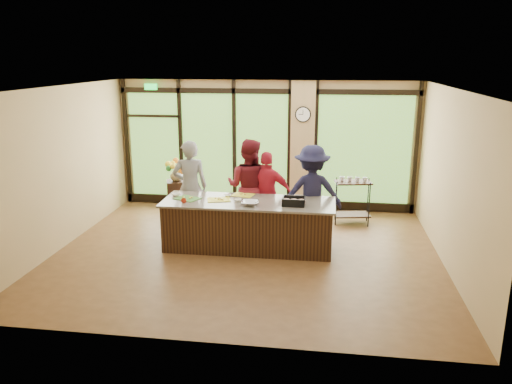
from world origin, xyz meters
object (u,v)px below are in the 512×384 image
(flower_stand, at_px, (177,200))
(cook_left, at_px, (190,187))
(bar_cart, at_px, (353,196))
(roasting_pan, at_px, (294,203))
(cook_right, at_px, (312,193))
(island_base, at_px, (249,226))

(flower_stand, bearing_deg, cook_left, -75.32)
(cook_left, xyz_separation_m, bar_cart, (3.30, 1.02, -0.34))
(flower_stand, distance_m, bar_cart, 3.85)
(cook_left, relative_size, flower_stand, 2.21)
(flower_stand, height_order, bar_cart, bar_cart)
(roasting_pan, bearing_deg, flower_stand, 149.57)
(cook_right, bearing_deg, roasting_pan, 61.14)
(cook_left, bearing_deg, island_base, 135.80)
(bar_cart, bearing_deg, island_base, -149.54)
(cook_left, bearing_deg, flower_stand, -72.23)
(island_base, bearing_deg, cook_right, 31.34)
(roasting_pan, distance_m, bar_cart, 2.22)
(cook_right, distance_m, bar_cart, 1.38)
(cook_left, xyz_separation_m, roasting_pan, (2.16, -0.85, -0.00))
(cook_right, height_order, roasting_pan, cook_right)
(island_base, xyz_separation_m, cook_right, (1.14, 0.70, 0.50))
(cook_right, xyz_separation_m, bar_cart, (0.85, 1.04, -0.32))
(cook_left, height_order, bar_cart, cook_left)
(roasting_pan, relative_size, bar_cart, 0.40)
(flower_stand, bearing_deg, cook_right, -34.26)
(roasting_pan, bearing_deg, cook_right, 71.84)
(island_base, bearing_deg, roasting_pan, -8.81)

